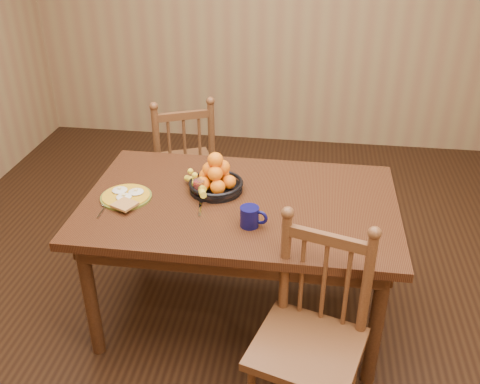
# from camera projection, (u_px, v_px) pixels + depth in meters

# --- Properties ---
(room) EXTENTS (4.52, 5.02, 2.72)m
(room) POSITION_uv_depth(u_px,v_px,m) (240.00, 87.00, 2.44)
(room) COLOR black
(room) RESTS_ON ground
(dining_table) EXTENTS (1.60, 1.00, 0.75)m
(dining_table) POSITION_uv_depth(u_px,v_px,m) (240.00, 215.00, 2.78)
(dining_table) COLOR black
(dining_table) RESTS_ON ground
(chair_far) EXTENTS (0.57, 0.56, 0.97)m
(chair_far) POSITION_uv_depth(u_px,v_px,m) (182.00, 165.00, 3.72)
(chair_far) COLOR #442414
(chair_far) RESTS_ON ground
(chair_near) EXTENTS (0.54, 0.53, 0.97)m
(chair_near) POSITION_uv_depth(u_px,v_px,m) (310.00, 338.00, 2.28)
(chair_near) COLOR #442414
(chair_near) RESTS_ON ground
(breakfast_plate) EXTENTS (0.26, 0.30, 0.04)m
(breakfast_plate) POSITION_uv_depth(u_px,v_px,m) (126.00, 196.00, 2.75)
(breakfast_plate) COLOR #59601E
(breakfast_plate) RESTS_ON dining_table
(fork) EXTENTS (0.05, 0.18, 0.00)m
(fork) POSITION_uv_depth(u_px,v_px,m) (202.00, 206.00, 2.68)
(fork) COLOR silver
(fork) RESTS_ON dining_table
(spoon) EXTENTS (0.04, 0.16, 0.01)m
(spoon) POSITION_uv_depth(u_px,v_px,m) (103.00, 206.00, 2.68)
(spoon) COLOR silver
(spoon) RESTS_ON dining_table
(coffee_mug) EXTENTS (0.13, 0.09, 0.10)m
(coffee_mug) POSITION_uv_depth(u_px,v_px,m) (250.00, 217.00, 2.51)
(coffee_mug) COLOR #0B0B3D
(coffee_mug) RESTS_ON dining_table
(juice_glass) EXTENTS (0.06, 0.06, 0.09)m
(juice_glass) POSITION_uv_depth(u_px,v_px,m) (199.00, 188.00, 2.76)
(juice_glass) COLOR silver
(juice_glass) RESTS_ON dining_table
(fruit_bowl) EXTENTS (0.32, 0.32, 0.22)m
(fruit_bowl) POSITION_uv_depth(u_px,v_px,m) (215.00, 179.00, 2.80)
(fruit_bowl) COLOR black
(fruit_bowl) RESTS_ON dining_table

